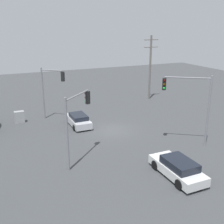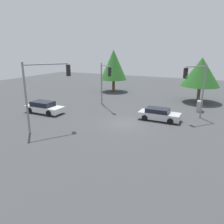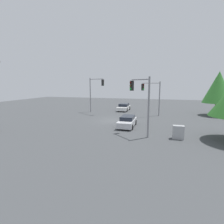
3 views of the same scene
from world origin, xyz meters
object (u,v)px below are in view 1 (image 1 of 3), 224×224
Objects in this scene: traffic_signal_main at (76,115)px; traffic_signal_aux at (51,85)px; traffic_signal_cross at (191,98)px; sedan_white at (178,168)px; electrical_cabinet at (19,117)px; sedan_silver at (78,120)px.

traffic_signal_aux is at bearing 42.66° from traffic_signal_main.
traffic_signal_cross is 15.37m from traffic_signal_aux.
sedan_white reaches higher than electrical_cabinet.
traffic_signal_aux is at bearing -16.46° from traffic_signal_cross.
traffic_signal_aux is (0.56, 11.16, 0.11)m from traffic_signal_main.
sedan_white is at bearing -76.04° from sedan_silver.
electrical_cabinet is at bearing 60.65° from traffic_signal_main.
traffic_signal_aux reaches higher than sedan_silver.
electrical_cabinet is (-3.11, 11.51, -3.24)m from traffic_signal_main.
traffic_signal_main reaches higher than sedan_white.
traffic_signal_cross is at bearing 45.19° from sedan_white.
traffic_signal_cross reaches higher than electrical_cabinet.
sedan_silver is 6.70m from electrical_cabinet.
traffic_signal_aux is (-9.63, 11.97, -0.37)m from traffic_signal_cross.
traffic_signal_aux is at bearing 107.78° from sedan_white.
traffic_signal_cross reaches higher than traffic_signal_main.
sedan_silver is 5.09m from traffic_signal_aux.
sedan_silver is at bearing 27.67° from traffic_signal_main.
sedan_white is 17.52m from traffic_signal_aux.
traffic_signal_cross is (4.38, 4.41, 3.70)m from sedan_white.
traffic_signal_aux reaches higher than sedan_white.
traffic_signal_cross is 4.87× the size of electrical_cabinet.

